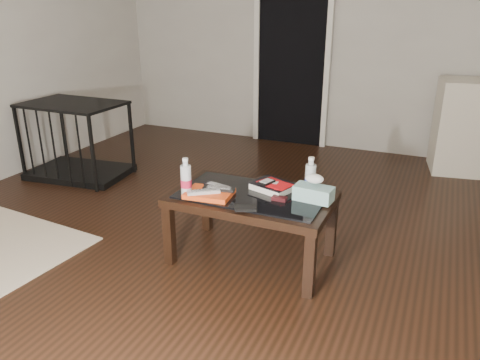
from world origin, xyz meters
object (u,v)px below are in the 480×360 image
Objects in this scene: water_bottle_right at (310,176)px; tissue_box at (314,193)px; water_bottle_left at (186,177)px; coffee_table at (252,203)px; textbook at (273,186)px; pet_crate at (78,152)px.

tissue_box is at bearing -62.31° from water_bottle_right.
coffee_table is at bearing 25.65° from water_bottle_left.
textbook is at bearing 50.51° from coffee_table.
textbook is 0.29m from tissue_box.
water_bottle_right is at bearing -21.43° from pet_crate.
pet_crate is at bearing 165.25° from water_bottle_right.
water_bottle_right is at bearing 25.10° from water_bottle_left.
coffee_table is at bearing -155.51° from water_bottle_right.
water_bottle_left is at bearing -154.35° from coffee_table.
coffee_table is 4.00× the size of textbook.
water_bottle_right is at bearing 123.05° from tissue_box.
water_bottle_left is at bearing -129.65° from textbook.
tissue_box is at bearing 5.68° from textbook.
water_bottle_left is 1.00× the size of water_bottle_right.
pet_crate reaches higher than textbook.
pet_crate is 2.05m from water_bottle_left.
pet_crate is 4.05× the size of water_bottle_right.
water_bottle_left is 0.78m from tissue_box.
coffee_table is 1.04× the size of pet_crate.
water_bottle_right is 0.13m from tissue_box.
textbook is at bearing -171.63° from water_bottle_right.
textbook is 1.05× the size of water_bottle_left.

